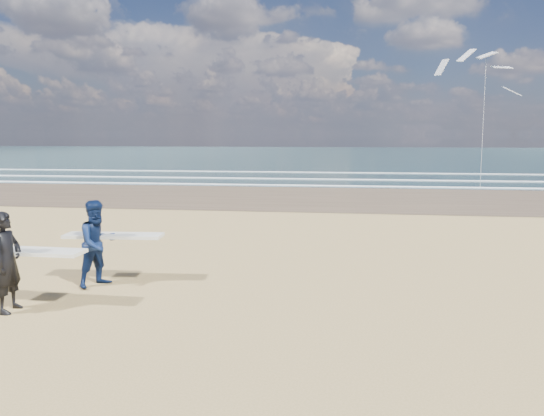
# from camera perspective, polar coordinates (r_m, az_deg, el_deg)

# --- Properties ---
(ocean) EXTENTS (220.00, 100.00, 0.02)m
(ocean) POSITION_cam_1_polar(r_m,az_deg,el_deg) (81.78, 17.28, 5.93)
(ocean) COLOR #183236
(ocean) RESTS_ON ground
(foam_breakers) EXTENTS (220.00, 11.70, 0.05)m
(foam_breakers) POSITION_cam_1_polar(r_m,az_deg,el_deg) (39.32, 28.18, 2.84)
(foam_breakers) COLOR white
(foam_breakers) RESTS_ON ground
(surfer_near) EXTENTS (2.21, 0.99, 1.92)m
(surfer_near) POSITION_cam_1_polar(r_m,az_deg,el_deg) (10.40, -28.47, -5.47)
(surfer_near) COLOR black
(surfer_near) RESTS_ON ground
(surfer_far) EXTENTS (2.23, 1.27, 1.91)m
(surfer_far) POSITION_cam_1_polar(r_m,az_deg,el_deg) (11.35, -19.68, -3.88)
(surfer_far) COLOR #0B1B42
(surfer_far) RESTS_ON ground
(kite_1) EXTENTS (5.93, 4.75, 9.80)m
(kite_1) POSITION_cam_1_polar(r_m,az_deg,el_deg) (35.48, 23.69, 11.42)
(kite_1) COLOR slate
(kite_1) RESTS_ON ground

